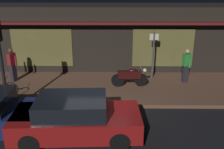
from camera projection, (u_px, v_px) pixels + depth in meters
name	position (u px, v px, depth m)	size (l,w,h in m)	color
ground_plane	(97.00, 121.00, 9.72)	(60.00, 60.00, 0.00)	black
sidewalk_slab	(101.00, 87.00, 12.51)	(18.00, 4.00, 0.15)	brown
storefront_building	(103.00, 37.00, 15.11)	(18.00, 3.30, 3.60)	black
motorcycle	(130.00, 76.00, 12.31)	(1.70, 0.55, 0.97)	black
person_photographer	(12.00, 64.00, 12.81)	(0.60, 0.44, 1.67)	#28232D
person_bystander	(186.00, 65.00, 12.68)	(0.43, 0.60, 1.67)	#28232D
sign_post	(153.00, 53.00, 12.99)	(0.44, 0.09, 2.40)	#47474C
traffic_light_pole	(0.00, 53.00, 9.23)	(0.24, 0.33, 3.60)	black
parked_car_far	(75.00, 118.00, 8.48)	(4.18, 1.95, 1.42)	black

